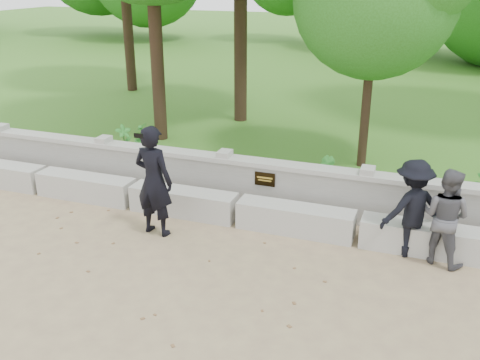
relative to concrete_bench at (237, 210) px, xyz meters
The scene contains 10 objects.
ground 1.91m from the concrete_bench, 90.00° to the right, with size 80.00×80.00×0.00m, color tan.
lawn 12.10m from the concrete_bench, 90.00° to the left, with size 40.00×22.00×0.25m, color #3B6E1D.
concrete_bench is the anchor object (origin of this frame).
parapet_wall 0.74m from the concrete_bench, 89.99° to the left, with size 12.50×0.35×0.90m.
man_main 1.52m from the concrete_bench, 144.05° to the right, with size 0.70×0.63×1.80m.
visitor_left 3.27m from the concrete_bench, ahead, with size 0.86×0.78×1.44m.
visitor_mid 2.81m from the concrete_bench, ahead, with size 1.09×1.03×1.49m.
shrub_a 3.73m from the concrete_bench, 151.09° to the left, with size 0.36×0.24×0.68m, color #2F832C.
shrub_b 1.88m from the concrete_bench, 49.29° to the left, with size 0.33×0.27×0.61m, color #2F832C.
shrub_d 3.75m from the concrete_bench, 144.34° to the left, with size 0.36×0.32×0.64m, color #2F832C.
Camera 1 is at (2.84, -5.74, 3.96)m, focal length 40.00 mm.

